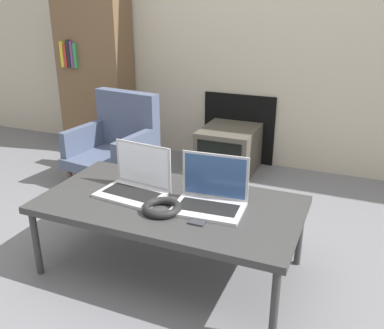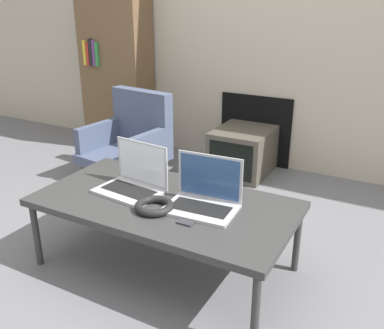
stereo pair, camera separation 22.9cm
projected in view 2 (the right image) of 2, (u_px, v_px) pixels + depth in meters
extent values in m
plane|color=slate|center=(153.00, 279.00, 2.24)|extent=(14.00, 14.00, 0.00)
cube|color=#B7AD99|center=(282.00, 8.00, 3.32)|extent=(7.00, 0.06, 2.60)
cube|color=black|center=(255.00, 130.00, 3.72)|extent=(0.63, 0.03, 0.60)
cube|color=#333333|center=(164.00, 204.00, 2.21)|extent=(1.34, 0.70, 0.04)
cylinder|color=#333333|center=(36.00, 235.00, 2.31)|extent=(0.04, 0.04, 0.37)
cylinder|color=#333333|center=(255.00, 311.00, 1.75)|extent=(0.04, 0.04, 0.37)
cylinder|color=#333333|center=(109.00, 192.00, 2.81)|extent=(0.04, 0.04, 0.37)
cylinder|color=#333333|center=(297.00, 240.00, 2.25)|extent=(0.04, 0.04, 0.37)
cube|color=#B2B2B7|center=(129.00, 191.00, 2.28)|extent=(0.37, 0.28, 0.02)
cube|color=black|center=(129.00, 190.00, 2.28)|extent=(0.31, 0.16, 0.00)
cube|color=#B2B2B7|center=(142.00, 163.00, 2.33)|extent=(0.34, 0.04, 0.24)
cube|color=white|center=(142.00, 163.00, 2.32)|extent=(0.32, 0.04, 0.21)
cube|color=#B2B2B7|center=(200.00, 209.00, 2.09)|extent=(0.36, 0.26, 0.02)
cube|color=black|center=(200.00, 208.00, 2.09)|extent=(0.30, 0.15, 0.00)
cube|color=#B2B2B7|center=(210.00, 177.00, 2.14)|extent=(0.34, 0.03, 0.24)
cube|color=#2D4C7F|center=(209.00, 177.00, 2.14)|extent=(0.32, 0.02, 0.21)
torus|color=black|center=(154.00, 206.00, 2.10)|extent=(0.19, 0.19, 0.04)
cube|color=#333338|center=(190.00, 219.00, 2.01)|extent=(0.08, 0.13, 0.01)
cube|color=#4C473D|center=(243.00, 151.00, 3.54)|extent=(0.44, 0.51, 0.38)
cube|color=black|center=(230.00, 161.00, 3.33)|extent=(0.36, 0.01, 0.29)
cube|color=#47516B|center=(124.00, 157.00, 3.40)|extent=(0.62, 0.63, 0.08)
cube|color=#47516B|center=(142.00, 118.00, 3.48)|extent=(0.57, 0.17, 0.46)
cube|color=#47516B|center=(101.00, 134.00, 3.49)|extent=(0.12, 0.51, 0.20)
cube|color=#47516B|center=(147.00, 146.00, 3.21)|extent=(0.12, 0.51, 0.20)
cylinder|color=#4C3828|center=(84.00, 175.00, 3.36)|extent=(0.04, 0.04, 0.15)
cylinder|color=#4C3828|center=(131.00, 186.00, 3.15)|extent=(0.04, 0.04, 0.15)
cylinder|color=#4C3828|center=(120.00, 157.00, 3.74)|extent=(0.04, 0.04, 0.15)
cylinder|color=#4C3828|center=(164.00, 166.00, 3.53)|extent=(0.04, 0.04, 0.15)
cube|color=brown|center=(117.00, 72.00, 4.03)|extent=(0.65, 0.30, 1.43)
cube|color=gold|center=(85.00, 53.00, 3.93)|extent=(0.03, 0.02, 0.22)
cube|color=#B22D28|center=(88.00, 54.00, 3.92)|extent=(0.03, 0.02, 0.20)
cube|color=black|center=(91.00, 52.00, 3.90)|extent=(0.03, 0.02, 0.24)
cube|color=#6B387F|center=(94.00, 53.00, 3.89)|extent=(0.02, 0.02, 0.23)
cube|color=#337F42|center=(97.00, 54.00, 3.87)|extent=(0.03, 0.02, 0.21)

